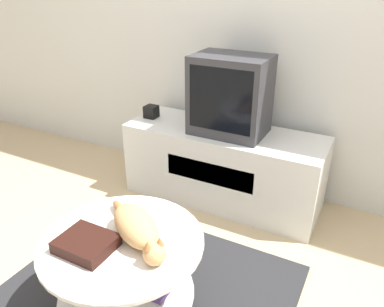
# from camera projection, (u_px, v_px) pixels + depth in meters

# --- Properties ---
(ground_plane) EXTENTS (12.00, 12.00, 0.00)m
(ground_plane) POSITION_uv_depth(u_px,v_px,m) (137.00, 307.00, 1.86)
(ground_plane) COLOR tan
(wall_back) EXTENTS (8.00, 0.05, 2.60)m
(wall_back) POSITION_uv_depth(u_px,v_px,m) (253.00, 6.00, 2.44)
(wall_back) COLOR silver
(wall_back) RESTS_ON ground_plane
(rug) EXTENTS (1.41, 1.33, 0.02)m
(rug) POSITION_uv_depth(u_px,v_px,m) (137.00, 305.00, 1.86)
(rug) COLOR #28282B
(rug) RESTS_ON ground_plane
(tv_stand) EXTENTS (1.37, 0.48, 0.53)m
(tv_stand) POSITION_uv_depth(u_px,v_px,m) (223.00, 165.00, 2.65)
(tv_stand) COLOR silver
(tv_stand) RESTS_ON ground_plane
(tv) EXTENTS (0.48, 0.34, 0.51)m
(tv) POSITION_uv_depth(u_px,v_px,m) (230.00, 95.00, 2.40)
(tv) COLOR #333338
(tv) RESTS_ON tv_stand
(speaker) EXTENTS (0.09, 0.09, 0.09)m
(speaker) POSITION_uv_depth(u_px,v_px,m) (151.00, 112.00, 2.75)
(speaker) COLOR black
(speaker) RESTS_ON tv_stand
(coffee_table) EXTENTS (0.73, 0.73, 0.41)m
(coffee_table) POSITION_uv_depth(u_px,v_px,m) (125.00, 266.00, 1.73)
(coffee_table) COLOR #B2B2B7
(coffee_table) RESTS_ON rug
(dvd_box) EXTENTS (0.23, 0.19, 0.05)m
(dvd_box) POSITION_uv_depth(u_px,v_px,m) (86.00, 244.00, 1.59)
(dvd_box) COLOR black
(dvd_box) RESTS_ON coffee_table
(cat) EXTENTS (0.46, 0.32, 0.13)m
(cat) POSITION_uv_depth(u_px,v_px,m) (137.00, 228.00, 1.63)
(cat) COLOR tan
(cat) RESTS_ON coffee_table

